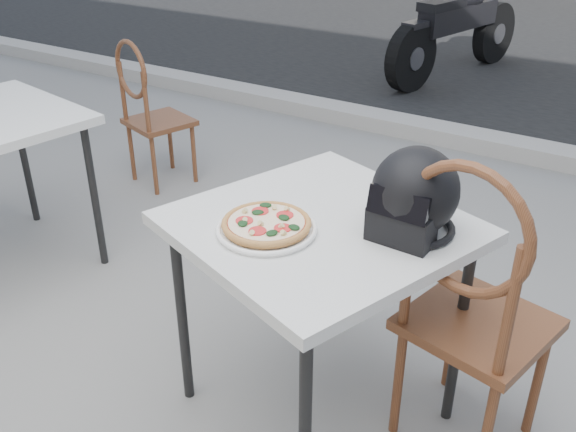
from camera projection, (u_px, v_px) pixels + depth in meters
The scene contains 9 objects.
ground at pixel (260, 394), 2.56m from camera, with size 80.00×80.00×0.00m, color gray.
curb at pixel (487, 142), 4.77m from camera, with size 30.00×0.25×0.12m, color #A19D96.
cafe_table_main at pixel (320, 241), 2.16m from camera, with size 1.10×1.10×0.82m.
plate at pixel (267, 229), 2.06m from camera, with size 0.41×0.41×0.02m.
pizza at pixel (266, 223), 2.05m from camera, with size 0.37×0.37×0.04m.
helmet at pixel (414, 197), 2.00m from camera, with size 0.29×0.30×0.28m.
cafe_chair_main at pixel (471, 299), 2.04m from camera, with size 0.53×0.53×1.15m.
cafe_chair_side at pixel (148, 106), 4.03m from camera, with size 0.46×0.46×0.97m.
motorcycle at pixel (457, 29), 6.32m from camera, with size 0.71×2.08×1.05m.
Camera 1 is at (1.11, -1.56, 1.84)m, focal length 40.00 mm.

